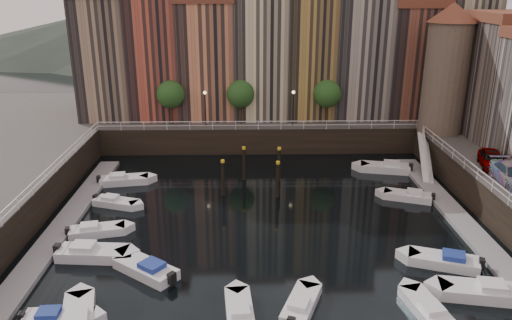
{
  "coord_description": "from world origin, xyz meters",
  "views": [
    {
      "loc": [
        -1.45,
        -38.29,
        18.5
      ],
      "look_at": [
        -0.52,
        4.0,
        3.57
      ],
      "focal_mm": 35.0,
      "sensor_mm": 36.0,
      "label": 1
    }
  ],
  "objects_px": {
    "mooring_pilings": "(256,172)",
    "boat_left_1": "(91,253)",
    "boat_left_0": "(57,318)",
    "boat_left_2": "(96,230)",
    "car_a": "(491,160)",
    "gangway": "(425,155)",
    "corner_tower": "(447,67)",
    "car_c": "(512,176)"
  },
  "relations": [
    {
      "from": "boat_left_2",
      "to": "car_a",
      "type": "height_order",
      "value": "car_a"
    },
    {
      "from": "corner_tower",
      "to": "boat_left_0",
      "type": "xyz_separation_m",
      "value": [
        -32.4,
        -28.5,
        -9.87
      ]
    },
    {
      "from": "boat_left_1",
      "to": "car_c",
      "type": "height_order",
      "value": "car_c"
    },
    {
      "from": "mooring_pilings",
      "to": "boat_left_1",
      "type": "bearing_deg",
      "value": -133.25
    },
    {
      "from": "corner_tower",
      "to": "gangway",
      "type": "bearing_deg",
      "value": -122.8
    },
    {
      "from": "boat_left_0",
      "to": "car_c",
      "type": "xyz_separation_m",
      "value": [
        32.64,
        13.04,
        3.48
      ]
    },
    {
      "from": "car_c",
      "to": "corner_tower",
      "type": "bearing_deg",
      "value": 93.68
    },
    {
      "from": "gangway",
      "to": "car_a",
      "type": "distance_m",
      "value": 7.97
    },
    {
      "from": "boat_left_0",
      "to": "boat_left_2",
      "type": "relative_size",
      "value": 0.93
    },
    {
      "from": "corner_tower",
      "to": "car_c",
      "type": "relative_size",
      "value": 2.49
    },
    {
      "from": "boat_left_0",
      "to": "car_a",
      "type": "xyz_separation_m",
      "value": [
        32.75,
        16.97,
        3.46
      ]
    },
    {
      "from": "gangway",
      "to": "boat_left_2",
      "type": "height_order",
      "value": "gangway"
    },
    {
      "from": "boat_left_1",
      "to": "car_c",
      "type": "relative_size",
      "value": 0.97
    },
    {
      "from": "boat_left_1",
      "to": "boat_left_0",
      "type": "bearing_deg",
      "value": -84.54
    },
    {
      "from": "corner_tower",
      "to": "boat_left_1",
      "type": "xyz_separation_m",
      "value": [
        -32.52,
        -21.22,
        -9.79
      ]
    },
    {
      "from": "car_a",
      "to": "boat_left_1",
      "type": "bearing_deg",
      "value": -147.75
    },
    {
      "from": "mooring_pilings",
      "to": "car_a",
      "type": "distance_m",
      "value": 21.16
    },
    {
      "from": "gangway",
      "to": "boat_left_2",
      "type": "xyz_separation_m",
      "value": [
        -30.31,
        -13.14,
        -1.57
      ]
    },
    {
      "from": "gangway",
      "to": "boat_left_2",
      "type": "relative_size",
      "value": 1.82
    },
    {
      "from": "car_a",
      "to": "car_c",
      "type": "height_order",
      "value": "car_c"
    },
    {
      "from": "mooring_pilings",
      "to": "boat_left_1",
      "type": "distance_m",
      "value": 17.63
    },
    {
      "from": "corner_tower",
      "to": "boat_left_1",
      "type": "distance_m",
      "value": 40.04
    },
    {
      "from": "corner_tower",
      "to": "boat_left_2",
      "type": "height_order",
      "value": "corner_tower"
    },
    {
      "from": "mooring_pilings",
      "to": "boat_left_2",
      "type": "distance_m",
      "value": 15.79
    },
    {
      "from": "boat_left_2",
      "to": "car_c",
      "type": "distance_m",
      "value": 33.7
    },
    {
      "from": "mooring_pilings",
      "to": "boat_left_0",
      "type": "height_order",
      "value": "mooring_pilings"
    },
    {
      "from": "boat_left_0",
      "to": "boat_left_1",
      "type": "bearing_deg",
      "value": 88.69
    },
    {
      "from": "boat_left_2",
      "to": "car_a",
      "type": "relative_size",
      "value": 0.99
    },
    {
      "from": "boat_left_1",
      "to": "boat_left_2",
      "type": "bearing_deg",
      "value": 105.45
    },
    {
      "from": "boat_left_2",
      "to": "car_a",
      "type": "bearing_deg",
      "value": -2.53
    },
    {
      "from": "gangway",
      "to": "boat_left_2",
      "type": "bearing_deg",
      "value": -156.56
    },
    {
      "from": "gangway",
      "to": "car_c",
      "type": "height_order",
      "value": "car_c"
    },
    {
      "from": "boat_left_0",
      "to": "car_a",
      "type": "bearing_deg",
      "value": 25.15
    },
    {
      "from": "corner_tower",
      "to": "mooring_pilings",
      "type": "bearing_deg",
      "value": -157.66
    },
    {
      "from": "boat_left_2",
      "to": "car_c",
      "type": "relative_size",
      "value": 0.83
    },
    {
      "from": "corner_tower",
      "to": "car_c",
      "type": "bearing_deg",
      "value": -89.09
    },
    {
      "from": "boat_left_0",
      "to": "boat_left_1",
      "type": "relative_size",
      "value": 0.79
    },
    {
      "from": "corner_tower",
      "to": "gangway",
      "type": "relative_size",
      "value": 1.66
    },
    {
      "from": "gangway",
      "to": "car_c",
      "type": "distance_m",
      "value": 11.56
    },
    {
      "from": "mooring_pilings",
      "to": "boat_left_1",
      "type": "xyz_separation_m",
      "value": [
        -12.05,
        -12.81,
        -1.24
      ]
    },
    {
      "from": "gangway",
      "to": "boat_left_2",
      "type": "distance_m",
      "value": 33.07
    },
    {
      "from": "car_a",
      "to": "mooring_pilings",
      "type": "bearing_deg",
      "value": -172.7
    }
  ]
}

